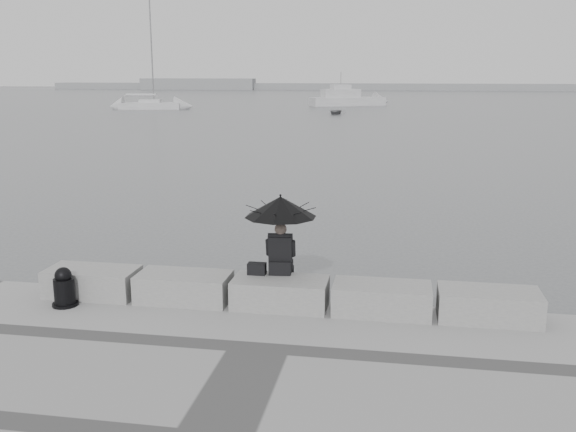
% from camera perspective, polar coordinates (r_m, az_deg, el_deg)
% --- Properties ---
extents(ground, '(360.00, 360.00, 0.00)m').
position_cam_1_polar(ground, '(11.59, -0.27, -9.64)').
color(ground, '#4E5154').
rests_on(ground, ground).
extents(stone_block_far_left, '(1.60, 0.80, 0.50)m').
position_cam_1_polar(stone_block_far_left, '(11.98, -16.98, -5.65)').
color(stone_block_far_left, gray).
rests_on(stone_block_far_left, promenade).
extents(stone_block_left, '(1.60, 0.80, 0.50)m').
position_cam_1_polar(stone_block_left, '(11.33, -9.23, -6.30)').
color(stone_block_left, gray).
rests_on(stone_block_left, promenade).
extents(stone_block_centre, '(1.60, 0.80, 0.50)m').
position_cam_1_polar(stone_block_centre, '(10.91, -0.69, -6.88)').
color(stone_block_centre, gray).
rests_on(stone_block_centre, promenade).
extents(stone_block_right, '(1.60, 0.80, 0.50)m').
position_cam_1_polar(stone_block_right, '(10.75, 8.33, -7.32)').
color(stone_block_right, gray).
rests_on(stone_block_right, promenade).
extents(stone_block_far_right, '(1.60, 0.80, 0.50)m').
position_cam_1_polar(stone_block_far_right, '(10.85, 17.41, -7.59)').
color(stone_block_far_right, gray).
rests_on(stone_block_far_right, promenade).
extents(seated_person, '(1.24, 1.24, 1.39)m').
position_cam_1_polar(seated_person, '(10.88, -0.68, 0.03)').
color(seated_person, black).
rests_on(seated_person, stone_block_centre).
extents(bag, '(0.31, 0.18, 0.20)m').
position_cam_1_polar(bag, '(11.07, -2.79, -4.70)').
color(bag, black).
rests_on(bag, stone_block_centre).
extents(mooring_bollard, '(0.44, 0.44, 0.69)m').
position_cam_1_polar(mooring_bollard, '(11.59, -19.27, -6.21)').
color(mooring_bollard, black).
rests_on(mooring_bollard, promenade).
extents(distant_landmass, '(180.00, 8.00, 2.80)m').
position_cam_1_polar(distant_landmass, '(165.41, 6.47, 11.38)').
color(distant_landmass, gray).
rests_on(distant_landmass, ground).
extents(sailboat_left, '(7.58, 3.82, 12.90)m').
position_cam_1_polar(sailboat_left, '(80.56, -12.14, 9.64)').
color(sailboat_left, silver).
rests_on(sailboat_left, ground).
extents(motor_cruiser, '(10.15, 6.75, 4.50)m').
position_cam_1_polar(motor_cruiser, '(87.46, 5.31, 10.32)').
color(motor_cruiser, silver).
rests_on(motor_cruiser, ground).
extents(dinghy, '(2.92, 1.41, 0.48)m').
position_cam_1_polar(dinghy, '(69.93, 4.27, 9.23)').
color(dinghy, slate).
rests_on(dinghy, ground).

